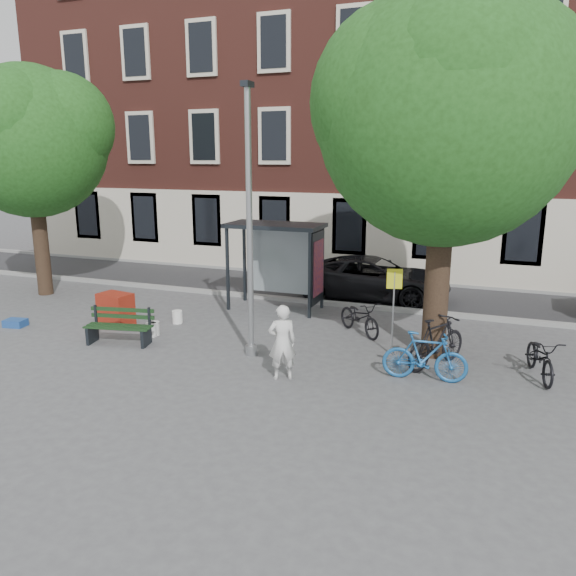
# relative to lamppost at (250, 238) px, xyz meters

# --- Properties ---
(ground) EXTENTS (90.00, 90.00, 0.00)m
(ground) POSITION_rel_lamppost_xyz_m (0.00, 0.00, -2.78)
(ground) COLOR #4C4C4F
(ground) RESTS_ON ground
(road) EXTENTS (40.00, 4.00, 0.01)m
(road) POSITION_rel_lamppost_xyz_m (0.00, 7.00, -2.78)
(road) COLOR #28282B
(road) RESTS_ON ground
(curb_near) EXTENTS (40.00, 0.25, 0.12)m
(curb_near) POSITION_rel_lamppost_xyz_m (0.00, 5.00, -2.72)
(curb_near) COLOR gray
(curb_near) RESTS_ON ground
(curb_far) EXTENTS (40.00, 0.25, 0.12)m
(curb_far) POSITION_rel_lamppost_xyz_m (0.00, 9.00, -2.72)
(curb_far) COLOR gray
(curb_far) RESTS_ON ground
(building_row) EXTENTS (30.00, 8.00, 14.00)m
(building_row) POSITION_rel_lamppost_xyz_m (0.00, 13.00, 4.22)
(building_row) COLOR brown
(building_row) RESTS_ON ground
(lamppost) EXTENTS (0.28, 0.35, 6.11)m
(lamppost) POSITION_rel_lamppost_xyz_m (0.00, 0.00, 0.00)
(lamppost) COLOR #9EA0A3
(lamppost) RESTS_ON ground
(tree_right) EXTENTS (5.76, 5.60, 8.20)m
(tree_right) POSITION_rel_lamppost_xyz_m (4.01, 1.38, 2.83)
(tree_right) COLOR black
(tree_right) RESTS_ON ground
(tree_left) EXTENTS (5.18, 4.86, 7.40)m
(tree_left) POSITION_rel_lamppost_xyz_m (-8.99, 2.88, 2.43)
(tree_left) COLOR black
(tree_left) RESTS_ON ground
(bus_shelter) EXTENTS (2.85, 1.45, 2.62)m
(bus_shelter) POSITION_rel_lamppost_xyz_m (-0.61, 4.11, -0.87)
(bus_shelter) COLOR #1E2328
(bus_shelter) RESTS_ON ground
(painter) EXTENTS (0.70, 0.61, 1.61)m
(painter) POSITION_rel_lamppost_xyz_m (1.20, -1.08, -1.98)
(painter) COLOR silver
(painter) RESTS_ON ground
(bench) EXTENTS (1.74, 0.85, 0.86)m
(bench) POSITION_rel_lamppost_xyz_m (-3.42, -0.39, -2.39)
(bench) COLOR #1E2328
(bench) RESTS_ON ground
(bike_a) EXTENTS (1.69, 1.63, 0.91)m
(bike_a) POSITION_rel_lamppost_xyz_m (2.00, 2.47, -2.33)
(bike_a) COLOR black
(bike_a) RESTS_ON ground
(bike_b) EXTENTS (1.78, 0.63, 1.05)m
(bike_b) POSITION_rel_lamppost_xyz_m (4.01, -0.14, -2.26)
(bike_b) COLOR #1C599B
(bike_b) RESTS_ON ground
(bike_c) EXTENTS (0.99, 1.83, 0.92)m
(bike_c) POSITION_rel_lamppost_xyz_m (6.27, 0.88, -2.33)
(bike_c) COLOR black
(bike_c) RESTS_ON ground
(bike_d) EXTENTS (1.45, 1.91, 1.15)m
(bike_d) POSITION_rel_lamppost_xyz_m (4.14, 0.75, -2.21)
(bike_d) COLOR black
(bike_d) RESTS_ON ground
(car_dark) EXTENTS (4.94, 2.32, 1.37)m
(car_dark) POSITION_rel_lamppost_xyz_m (1.51, 6.29, -2.10)
(car_dark) COLOR black
(car_dark) RESTS_ON ground
(red_stand) EXTENTS (0.99, 0.75, 0.90)m
(red_stand) POSITION_rel_lamppost_xyz_m (-4.48, 0.86, -2.33)
(red_stand) COLOR maroon
(red_stand) RESTS_ON ground
(blue_crate) EXTENTS (0.60, 0.48, 0.20)m
(blue_crate) POSITION_rel_lamppost_xyz_m (-7.00, -0.23, -2.68)
(blue_crate) COLOR navy
(blue_crate) RESTS_ON ground
(bucket_a) EXTENTS (0.34, 0.34, 0.36)m
(bucket_a) POSITION_rel_lamppost_xyz_m (-3.00, 0.48, -2.60)
(bucket_a) COLOR silver
(bucket_a) RESTS_ON ground
(bucket_b) EXTENTS (0.35, 0.35, 0.36)m
(bucket_b) POSITION_rel_lamppost_xyz_m (-3.00, 0.34, -2.60)
(bucket_b) COLOR silver
(bucket_b) RESTS_ON ground
(bucket_c) EXTENTS (0.32, 0.32, 0.36)m
(bucket_c) POSITION_rel_lamppost_xyz_m (-3.00, 1.61, -2.60)
(bucket_c) COLOR white
(bucket_c) RESTS_ON ground
(notice_sign) EXTENTS (0.35, 0.13, 2.06)m
(notice_sign) POSITION_rel_lamppost_xyz_m (3.08, 1.21, -1.26)
(notice_sign) COLOR #9EA0A3
(notice_sign) RESTS_ON ground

